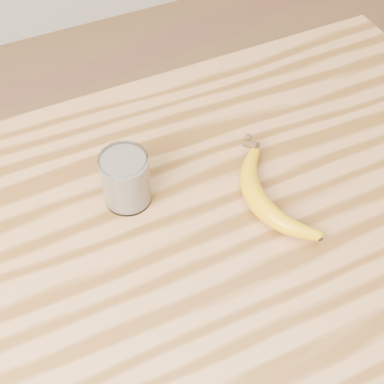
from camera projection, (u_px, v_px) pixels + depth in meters
name	position (u px, v px, depth m)	size (l,w,h in m)	color
table	(205.00, 272.00, 0.96)	(1.20, 0.80, 0.90)	#A87744
smoothie_glass	(126.00, 179.00, 0.87)	(0.08, 0.08, 0.10)	white
banana	(257.00, 202.00, 0.88)	(0.11, 0.30, 0.04)	#D4A008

